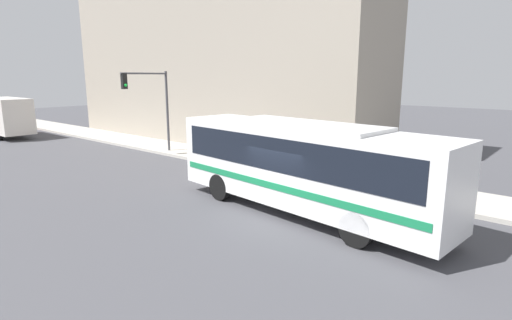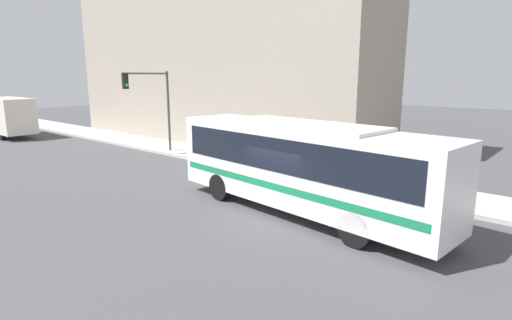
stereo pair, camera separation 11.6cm
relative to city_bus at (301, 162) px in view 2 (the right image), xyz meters
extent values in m
plane|color=#47474C|center=(-0.92, 0.36, -1.96)|extent=(120.00, 120.00, 0.00)
cube|color=#B7B2A8|center=(5.18, 20.36, -1.87)|extent=(3.20, 70.00, 0.18)
cube|color=#9E9384|center=(9.79, 15.05, 4.30)|extent=(6.00, 27.36, 12.51)
cube|color=white|center=(0.00, 0.00, -0.11)|extent=(3.49, 11.10, 2.78)
cube|color=black|center=(0.00, 0.00, 0.39)|extent=(3.44, 10.23, 1.17)
cube|color=#197F4C|center=(0.00, 0.00, -0.72)|extent=(3.49, 10.67, 0.24)
cube|color=silver|center=(0.00, 0.00, 1.33)|extent=(2.81, 6.19, 0.16)
cylinder|color=black|center=(1.40, 3.26, -1.41)|extent=(0.39, 1.11, 1.09)
cylinder|color=black|center=(-0.72, 3.47, -1.41)|extent=(0.39, 1.11, 1.09)
cylinder|color=black|center=(0.75, -3.09, -1.41)|extent=(0.39, 1.11, 1.09)
cylinder|color=black|center=(-1.36, -2.88, -1.41)|extent=(0.39, 1.11, 1.09)
cube|color=silver|center=(-0.07, 28.84, -0.11)|extent=(2.31, 5.61, 2.79)
cylinder|color=black|center=(-1.07, 27.78, -1.51)|extent=(0.25, 0.90, 0.90)
cylinder|color=red|center=(4.18, 5.93, -1.47)|extent=(0.28, 0.28, 0.61)
sphere|color=red|center=(4.18, 5.93, -1.08)|extent=(0.26, 0.26, 0.26)
cylinder|color=red|center=(4.18, 5.78, -1.44)|extent=(0.12, 0.17, 0.12)
cylinder|color=#47474C|center=(4.33, 13.37, 0.77)|extent=(0.16, 0.16, 5.11)
cylinder|color=#47474C|center=(2.73, 13.37, 3.18)|extent=(3.20, 0.11, 0.11)
cube|color=black|center=(1.33, 13.37, 2.73)|extent=(0.30, 0.24, 0.90)
sphere|color=#19D83F|center=(1.33, 13.23, 2.51)|extent=(0.18, 0.18, 0.18)
cylinder|color=#47474C|center=(4.18, 7.91, -1.22)|extent=(0.06, 0.06, 1.12)
cylinder|color=#4C4C51|center=(4.18, 7.91, -0.55)|extent=(0.14, 0.14, 0.22)
camera|label=1|loc=(-11.71, -7.80, 3.00)|focal=28.00mm
camera|label=2|loc=(-11.64, -7.89, 3.00)|focal=28.00mm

